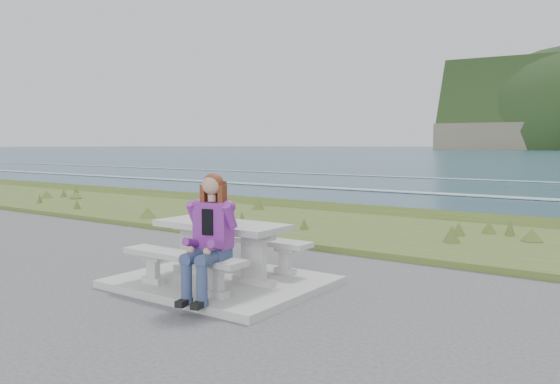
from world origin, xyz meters
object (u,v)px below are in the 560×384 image
Objects in this scene: bench_landward at (183,262)px; seated_woman at (206,254)px; picnic_table at (221,235)px; bench_seaward at (254,244)px.

bench_landward is 0.56m from seated_woman.
bench_landward is (0.00, -0.70, -0.23)m from picnic_table.
seated_woman reaches higher than bench_seaward.
picnic_table is 0.74m from bench_landward.
picnic_table reaches higher than bench_seaward.
bench_landward is at bearing 154.10° from seated_woman.
bench_landward and bench_seaward have the same top height.
seated_woman reaches higher than bench_landward.
bench_landward is 1.40m from bench_seaward.
bench_seaward is at bearing 90.00° from picnic_table.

